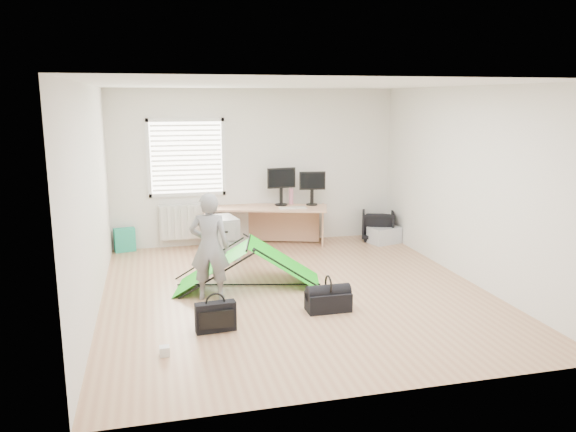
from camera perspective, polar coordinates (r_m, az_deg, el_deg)
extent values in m
plane|color=tan|center=(7.58, 0.73, -7.66)|extent=(5.50, 5.50, 0.00)
cube|color=silver|center=(9.90, -3.27, 4.99)|extent=(5.00, 0.02, 2.70)
cube|color=silver|center=(9.69, -10.27, 5.86)|extent=(1.20, 0.06, 1.20)
cube|color=silver|center=(9.82, -10.02, -0.55)|extent=(1.00, 0.12, 0.60)
cube|color=tan|center=(9.72, -2.17, -1.10)|extent=(2.16, 1.25, 0.70)
cube|color=#A0A3A5|center=(9.11, -6.73, -2.18)|extent=(0.52, 0.64, 0.67)
cube|color=black|center=(9.76, -0.70, 2.50)|extent=(0.51, 0.17, 0.48)
cube|color=black|center=(9.79, 2.45, 2.37)|extent=(0.46, 0.16, 0.43)
cube|color=beige|center=(9.50, 0.49, 0.83)|extent=(0.46, 0.16, 0.02)
cylinder|color=#C46E85|center=(9.88, 0.32, 2.02)|extent=(0.08, 0.08, 0.28)
imported|color=black|center=(10.33, 9.11, -0.96)|extent=(0.74, 0.75, 0.53)
imported|color=slate|center=(7.17, -7.97, -3.10)|extent=(0.58, 0.45, 1.39)
cube|color=#B6B9BF|center=(10.15, 9.75, -1.91)|extent=(0.60, 0.49, 0.29)
cube|color=#23A682|center=(9.83, -16.25, -2.34)|extent=(0.36, 0.22, 0.40)
cube|color=black|center=(6.34, -7.36, -10.12)|extent=(0.46, 0.17, 0.33)
cube|color=silver|center=(5.91, -12.43, -13.25)|extent=(0.10, 0.10, 0.10)
cube|color=black|center=(6.90, 4.10, -8.66)|extent=(0.53, 0.27, 0.23)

